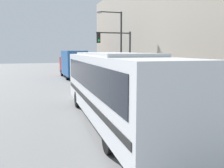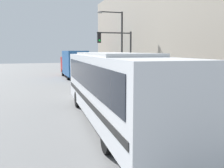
% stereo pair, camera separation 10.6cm
% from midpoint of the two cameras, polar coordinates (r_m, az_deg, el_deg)
% --- Properties ---
extents(ground_plane, '(120.00, 120.00, 0.00)m').
position_cam_midpoint_polar(ground_plane, '(11.45, 1.19, -9.57)').
color(ground_plane, slate).
extents(sidewalk, '(2.60, 70.00, 0.15)m').
position_cam_midpoint_polar(sidewalk, '(31.92, -0.84, 1.69)').
color(sidewalk, gray).
rests_on(sidewalk, ground_plane).
extents(building_facade, '(6.00, 28.65, 10.73)m').
position_cam_midpoint_polar(building_facade, '(29.15, 10.22, 11.42)').
color(building_facade, '#9E9384').
rests_on(building_facade, ground_plane).
extents(city_bus, '(2.98, 12.34, 3.29)m').
position_cam_midpoint_polar(city_bus, '(11.57, 0.17, 0.22)').
color(city_bus, silver).
rests_on(city_bus, ground_plane).
extents(delivery_truck, '(2.26, 8.09, 3.37)m').
position_cam_midpoint_polar(delivery_truck, '(31.35, -8.73, 4.68)').
color(delivery_truck, '#265999').
rests_on(delivery_truck, ground_plane).
extents(fire_hydrant, '(0.24, 0.32, 0.79)m').
position_cam_midpoint_polar(fire_hydrant, '(15.59, 16.30, -3.16)').
color(fire_hydrant, red).
rests_on(fire_hydrant, sidewalk).
extents(traffic_light_pole, '(3.28, 0.35, 4.95)m').
position_cam_midpoint_polar(traffic_light_pole, '(22.78, 1.69, 8.11)').
color(traffic_light_pole, '#2D2D2D').
rests_on(traffic_light_pole, sidewalk).
extents(parking_meter, '(0.14, 0.14, 1.29)m').
position_cam_midpoint_polar(parking_meter, '(23.00, 4.27, 1.74)').
color(parking_meter, '#2D2D2D').
rests_on(parking_meter, sidewalk).
extents(street_lamp, '(2.68, 0.28, 7.09)m').
position_cam_midpoint_polar(street_lamp, '(25.54, 1.64, 9.88)').
color(street_lamp, '#2D2D2D').
rests_on(street_lamp, sidewalk).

